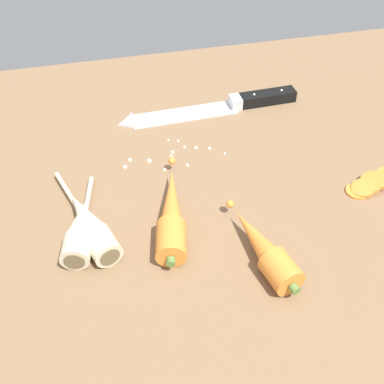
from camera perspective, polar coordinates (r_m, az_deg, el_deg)
ground_plane at (r=76.80cm, az=-0.34°, el=-0.88°), size 120.00×90.00×4.00cm
chefs_knife at (r=91.99cm, az=1.70°, el=9.86°), size 34.79×5.05×4.18cm
whole_carrot at (r=68.86cm, az=-2.46°, el=-2.70°), size 7.51×21.14×4.20cm
whole_carrot_second at (r=65.25cm, az=8.64°, el=-6.80°), size 7.02×17.34×4.20cm
parsnip_front at (r=69.08cm, az=-12.02°, el=-3.87°), size 8.79×20.30×4.00cm
parsnip_mid_left at (r=68.80cm, az=-13.13°, el=-4.38°), size 6.05×17.41×4.00cm
carrot_slice_stack at (r=80.44cm, az=20.76°, el=1.09°), size 9.69×4.62×3.11cm
mince_crumbs at (r=81.46cm, az=-3.09°, el=4.37°), size 17.66×8.23×0.87cm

